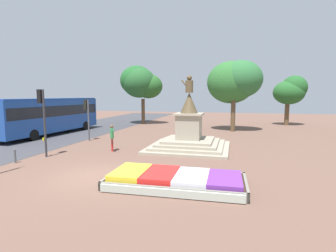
{
  "coord_description": "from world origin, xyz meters",
  "views": [
    {
      "loc": [
        5.92,
        -10.18,
        3.61
      ],
      "look_at": [
        2.55,
        3.24,
        1.99
      ],
      "focal_mm": 28.0,
      "sensor_mm": 36.0,
      "label": 1
    }
  ],
  "objects_px": {
    "statue_monument": "(189,135)",
    "traffic_light_far_corner": "(87,112)",
    "city_bus": "(50,114)",
    "pedestrian_with_handbag": "(112,136)",
    "flower_planter": "(174,180)",
    "kerb_bollard_mid_b": "(15,156)",
    "traffic_light_mid_block": "(43,111)"
  },
  "relations": [
    {
      "from": "traffic_light_far_corner",
      "to": "city_bus",
      "type": "xyz_separation_m",
      "value": [
        -5.15,
        2.12,
        -0.39
      ]
    },
    {
      "from": "statue_monument",
      "to": "pedestrian_with_handbag",
      "type": "relative_size",
      "value": 3.11
    },
    {
      "from": "city_bus",
      "to": "pedestrian_with_handbag",
      "type": "bearing_deg",
      "value": -30.91
    },
    {
      "from": "traffic_light_mid_block",
      "to": "traffic_light_far_corner",
      "type": "height_order",
      "value": "traffic_light_mid_block"
    },
    {
      "from": "pedestrian_with_handbag",
      "to": "kerb_bollard_mid_b",
      "type": "height_order",
      "value": "pedestrian_with_handbag"
    },
    {
      "from": "traffic_light_far_corner",
      "to": "statue_monument",
      "type": "bearing_deg",
      "value": -7.78
    },
    {
      "from": "kerb_bollard_mid_b",
      "to": "traffic_light_mid_block",
      "type": "bearing_deg",
      "value": 70.97
    },
    {
      "from": "traffic_light_far_corner",
      "to": "city_bus",
      "type": "height_order",
      "value": "city_bus"
    },
    {
      "from": "traffic_light_mid_block",
      "to": "pedestrian_with_handbag",
      "type": "relative_size",
      "value": 2.3
    },
    {
      "from": "flower_planter",
      "to": "statue_monument",
      "type": "height_order",
      "value": "statue_monument"
    },
    {
      "from": "kerb_bollard_mid_b",
      "to": "statue_monument",
      "type": "bearing_deg",
      "value": 35.78
    },
    {
      "from": "flower_planter",
      "to": "kerb_bollard_mid_b",
      "type": "height_order",
      "value": "kerb_bollard_mid_b"
    },
    {
      "from": "statue_monument",
      "to": "traffic_light_far_corner",
      "type": "relative_size",
      "value": 1.63
    },
    {
      "from": "city_bus",
      "to": "pedestrian_with_handbag",
      "type": "relative_size",
      "value": 6.74
    },
    {
      "from": "pedestrian_with_handbag",
      "to": "city_bus",
      "type": "bearing_deg",
      "value": 149.09
    },
    {
      "from": "pedestrian_with_handbag",
      "to": "kerb_bollard_mid_b",
      "type": "distance_m",
      "value": 5.51
    },
    {
      "from": "traffic_light_far_corner",
      "to": "kerb_bollard_mid_b",
      "type": "relative_size",
      "value": 4.29
    },
    {
      "from": "traffic_light_mid_block",
      "to": "kerb_bollard_mid_b",
      "type": "relative_size",
      "value": 5.19
    },
    {
      "from": "flower_planter",
      "to": "kerb_bollard_mid_b",
      "type": "relative_size",
      "value": 7.33
    },
    {
      "from": "traffic_light_far_corner",
      "to": "pedestrian_with_handbag",
      "type": "bearing_deg",
      "value": -40.71
    },
    {
      "from": "statue_monument",
      "to": "flower_planter",
      "type": "bearing_deg",
      "value": -84.79
    },
    {
      "from": "statue_monument",
      "to": "traffic_light_far_corner",
      "type": "height_order",
      "value": "statue_monument"
    },
    {
      "from": "statue_monument",
      "to": "city_bus",
      "type": "distance_m",
      "value": 13.94
    },
    {
      "from": "traffic_light_far_corner",
      "to": "traffic_light_mid_block",
      "type": "bearing_deg",
      "value": -84.7
    },
    {
      "from": "pedestrian_with_handbag",
      "to": "kerb_bollard_mid_b",
      "type": "relative_size",
      "value": 2.25
    },
    {
      "from": "pedestrian_with_handbag",
      "to": "flower_planter",
      "type": "bearing_deg",
      "value": -45.42
    },
    {
      "from": "city_bus",
      "to": "pedestrian_with_handbag",
      "type": "xyz_separation_m",
      "value": [
        8.82,
        -5.28,
        -0.95
      ]
    },
    {
      "from": "statue_monument",
      "to": "pedestrian_with_handbag",
      "type": "distance_m",
      "value": 5.11
    },
    {
      "from": "traffic_light_far_corner",
      "to": "city_bus",
      "type": "relative_size",
      "value": 0.28
    },
    {
      "from": "traffic_light_mid_block",
      "to": "city_bus",
      "type": "xyz_separation_m",
      "value": [
        -5.67,
        7.72,
        -0.79
      ]
    },
    {
      "from": "flower_planter",
      "to": "traffic_light_far_corner",
      "type": "height_order",
      "value": "traffic_light_far_corner"
    },
    {
      "from": "flower_planter",
      "to": "kerb_bollard_mid_b",
      "type": "distance_m",
      "value": 9.19
    }
  ]
}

